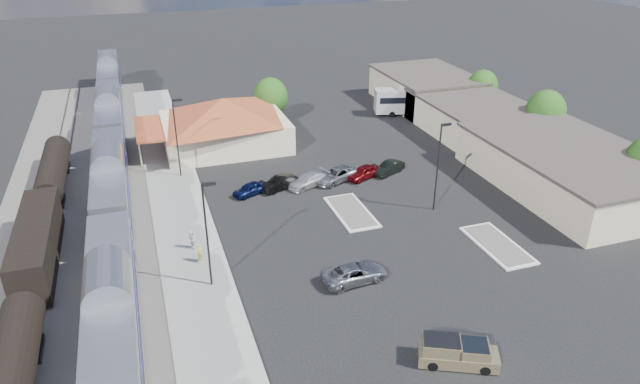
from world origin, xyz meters
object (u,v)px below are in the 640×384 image
object	(u,v)px
pickup_truck	(458,353)
coach_bus	(415,100)
suv	(355,273)
station_depot	(224,122)

from	to	relation	value
pickup_truck	coach_bus	bearing A→B (deg)	1.57
pickup_truck	suv	xyz separation A→B (m)	(-2.93, 10.81, -0.10)
station_depot	coach_bus	distance (m)	28.81
suv	pickup_truck	bearing A→B (deg)	-170.27
suv	coach_bus	bearing A→B (deg)	-38.69
station_depot	coach_bus	bearing A→B (deg)	7.30
coach_bus	station_depot	bearing A→B (deg)	112.41
pickup_truck	coach_bus	size ratio (longest dim) A/B	0.46
pickup_truck	station_depot	bearing A→B (deg)	35.24
station_depot	suv	size ratio (longest dim) A/B	3.44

